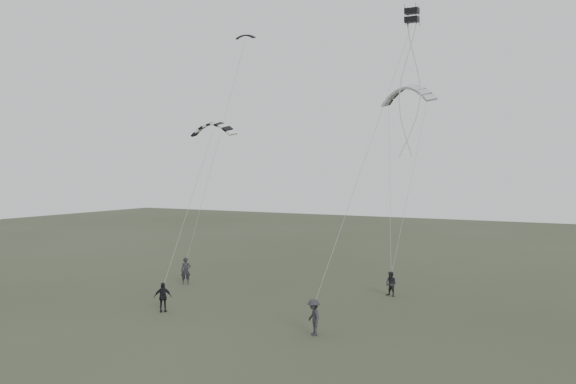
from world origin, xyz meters
The scene contains 9 objects.
ground centered at (0.00, 0.00, 0.00)m, with size 140.00×140.00×0.00m, color #303824.
flyer_left centered at (-7.31, 5.04, 0.94)m, with size 0.69×0.45×1.88m, color #232328.
flyer_right centered at (6.76, 8.09, 0.79)m, with size 0.77×0.60×1.58m, color black.
flyer_center centered at (-3.48, -1.87, 0.83)m, with size 0.98×0.41×1.66m, color black.
flyer_far centered at (6.08, -2.00, 0.88)m, with size 1.14×0.66×1.76m, color #28282D.
kite_dark_small centered at (-5.34, 9.87, 18.31)m, with size 1.47×0.44×0.49m, color black, non-canonical shape.
kite_pale_large centered at (6.55, 12.20, 13.87)m, with size 4.26×0.96×1.72m, color #AAADB0, non-canonical shape.
kite_striped centered at (-4.29, 4.22, 11.16)m, with size 3.18×0.79×1.23m, color black, non-canonical shape.
kite_box centered at (9.56, 2.49, 16.05)m, with size 0.67×0.67×0.73m, color black, non-canonical shape.
Camera 1 is at (17.69, -26.42, 7.92)m, focal length 35.00 mm.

